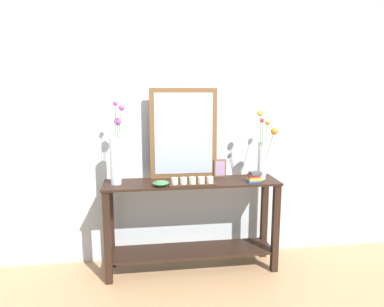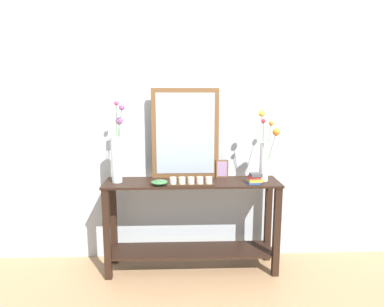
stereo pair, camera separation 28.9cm
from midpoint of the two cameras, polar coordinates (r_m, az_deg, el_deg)
ground_plane at (r=3.25m, az=-2.69°, el=-18.82°), size 7.00×6.00×0.02m
wall_back at (r=3.16m, az=-3.40°, el=6.23°), size 6.40×0.08×2.70m
console_table at (r=3.04m, az=-2.77°, el=-10.68°), size 1.51×0.36×0.81m
mirror_leaning at (r=3.02m, az=-4.17°, el=3.31°), size 0.59×0.03×0.80m
tall_vase_left at (r=2.91m, az=-15.43°, el=-0.40°), size 0.14×0.14×0.69m
vase_right at (r=3.01m, az=9.14°, el=0.16°), size 0.18×0.22×0.61m
candle_tray at (r=2.82m, az=-2.87°, el=-4.78°), size 0.39×0.09×0.07m
picture_frame_small at (r=3.09m, az=2.04°, el=-2.49°), size 0.11×0.01×0.16m
decorative_bowl at (r=2.82m, az=-8.20°, el=-4.95°), size 0.14×0.14×0.04m
book_stack at (r=2.94m, az=7.62°, el=-3.95°), size 0.12×0.10×0.09m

